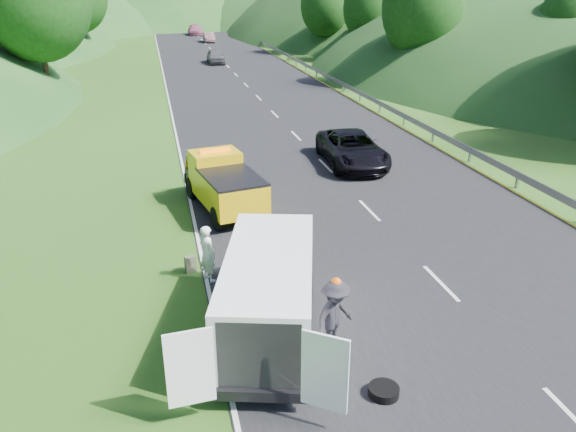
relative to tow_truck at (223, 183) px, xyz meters
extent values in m
plane|color=#38661E|center=(2.60, -5.53, -1.10)|extent=(320.00, 320.00, 0.00)
cube|color=black|center=(5.60, 34.47, -1.09)|extent=(14.00, 200.00, 0.02)
cube|color=gray|center=(12.90, 46.97, -1.10)|extent=(0.06, 140.00, 1.52)
cylinder|color=black|center=(-1.16, 1.54, -0.66)|extent=(0.47, 0.93, 0.89)
cylinder|color=black|center=(0.50, 1.86, -0.66)|extent=(0.47, 0.93, 0.89)
cylinder|color=black|center=(-0.48, -1.96, -0.66)|extent=(0.47, 0.93, 0.89)
cylinder|color=black|center=(1.18, -1.64, -0.66)|extent=(0.47, 0.93, 0.89)
cube|color=#E6B20C|center=(-0.18, 0.95, 0.19)|extent=(2.15, 1.76, 1.69)
cube|color=#E6B20C|center=(0.19, -1.01, -0.03)|extent=(2.49, 3.34, 1.16)
cube|color=black|center=(0.19, -1.01, 0.59)|extent=(2.49, 3.34, 0.09)
cube|color=black|center=(-0.38, 2.00, -0.30)|extent=(1.95, 1.38, 0.62)
cube|color=black|center=(-0.48, 2.53, -0.48)|extent=(1.87, 0.53, 0.45)
cube|color=#E6B20C|center=(-0.44, 2.31, 0.28)|extent=(1.88, 1.02, 0.97)
cube|color=orange|center=(-0.18, 0.95, 1.08)|extent=(1.27, 0.45, 0.14)
cube|color=black|center=(-0.30, 1.56, 0.50)|extent=(1.67, 0.39, 0.80)
cylinder|color=black|center=(-0.40, -7.04, -0.69)|extent=(0.52, 0.87, 0.82)
cylinder|color=black|center=(1.38, -7.55, -0.69)|extent=(0.52, 0.87, 0.82)
cylinder|color=black|center=(-1.36, -10.40, -0.69)|extent=(0.52, 0.87, 0.82)
cylinder|color=black|center=(0.42, -10.90, -0.69)|extent=(0.52, 0.87, 0.82)
cube|color=white|center=(-0.02, -9.07, 0.29)|extent=(3.49, 5.71, 1.90)
cube|color=white|center=(0.76, -6.35, -0.13)|extent=(2.23, 1.45, 1.03)
cube|color=black|center=(0.70, -6.55, 0.70)|extent=(1.92, 0.86, 0.86)
cube|color=black|center=(-0.74, -11.59, 0.29)|extent=(1.71, 0.58, 1.64)
cube|color=white|center=(-2.15, -11.66, 0.29)|extent=(0.98, 0.13, 1.75)
cube|color=white|center=(0.42, -12.40, 0.29)|extent=(0.83, 0.62, 1.75)
cube|color=black|center=(-0.76, -11.69, -0.64)|extent=(2.02, 0.71, 0.26)
imported|color=white|center=(-1.22, -5.71, -1.10)|extent=(0.75, 0.81, 1.80)
imported|color=#C0C569|center=(-0.33, -6.55, -1.10)|extent=(0.57, 0.48, 1.02)
imported|color=black|center=(1.42, -9.99, -1.10)|extent=(1.45, 1.32, 1.96)
cube|color=#51513D|center=(-1.72, -5.03, -0.83)|extent=(0.37, 0.27, 0.54)
cylinder|color=black|center=(2.00, -11.79, -1.10)|extent=(0.69, 0.69, 0.20)
imported|color=black|center=(6.95, 4.45, -1.10)|extent=(2.97, 5.87, 1.59)
imported|color=#444348|center=(4.68, 43.12, -1.10)|extent=(1.80, 4.48, 1.53)
imported|color=brown|center=(6.36, 66.53, -1.10)|extent=(1.47, 4.23, 1.39)
imported|color=#9C4E6D|center=(5.39, 79.37, -1.10)|extent=(2.24, 5.51, 1.60)
camera|label=1|loc=(-2.35, -20.95, 7.38)|focal=35.00mm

